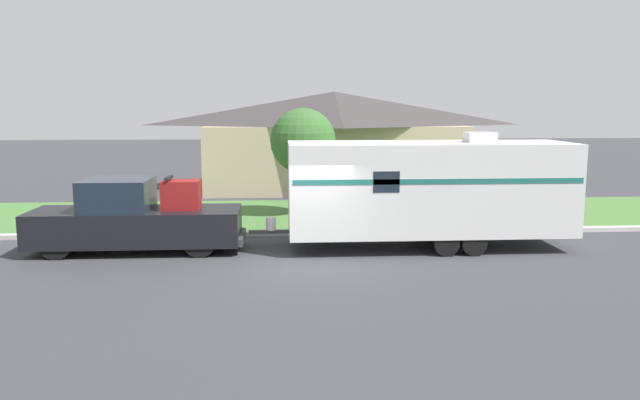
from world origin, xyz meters
TOP-DOWN VIEW (x-y plane):
  - ground_plane at (0.00, 0.00)m, footprint 120.00×120.00m
  - curb_strip at (0.00, 3.75)m, footprint 80.00×0.30m
  - lawn_strip at (0.00, 7.40)m, footprint 80.00×7.00m
  - house_across_street at (1.99, 14.91)m, footprint 13.08×6.70m
  - pickup_truck at (-4.70, 1.86)m, footprint 5.84×1.92m
  - travel_trailer at (3.56, 1.86)m, footprint 9.09×2.51m
  - mailbox at (1.57, 4.61)m, footprint 0.48×0.20m
  - tree_in_yard at (0.18, 7.12)m, footprint 2.37×2.37m

SIDE VIEW (x-z plane):
  - ground_plane at x=0.00m, z-range 0.00..0.00m
  - lawn_strip at x=0.00m, z-range 0.00..0.03m
  - curb_strip at x=0.00m, z-range 0.00..0.14m
  - pickup_truck at x=-4.70m, z-range -0.15..1.96m
  - mailbox at x=1.57m, z-range 0.35..1.68m
  - travel_trailer at x=3.56m, z-range 0.08..3.37m
  - house_across_street at x=1.99m, z-range 0.08..4.78m
  - tree_in_yard at x=0.18m, z-range 0.78..4.73m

